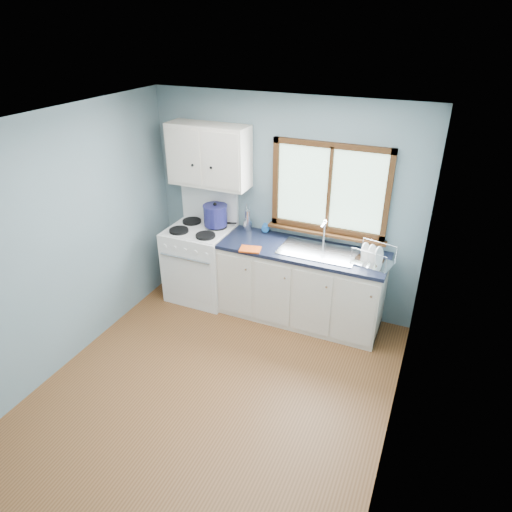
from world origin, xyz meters
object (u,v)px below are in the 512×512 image
at_px(utensil_crock, 248,225).
at_px(dish_rack, 373,259).
at_px(gas_range, 201,261).
at_px(base_cabinets, 300,288).
at_px(skillet, 217,223).
at_px(thermos, 248,221).
at_px(stockpot, 215,215).
at_px(sink, 318,257).

bearing_deg(utensil_crock, dish_rack, -8.73).
distance_m(gas_range, base_cabinets, 1.31).
bearing_deg(gas_range, skillet, 40.76).
height_order(base_cabinets, utensil_crock, utensil_crock).
bearing_deg(skillet, thermos, -11.96).
xyz_separation_m(utensil_crock, thermos, (0.01, -0.03, 0.06)).
bearing_deg(utensil_crock, stockpot, -167.02).
bearing_deg(utensil_crock, base_cabinets, -15.24).
distance_m(stockpot, utensil_crock, 0.41).
relative_size(gas_range, dish_rack, 3.05).
bearing_deg(stockpot, gas_range, -139.55).
bearing_deg(dish_rack, thermos, -175.22).
height_order(sink, thermos, sink).
height_order(gas_range, thermos, gas_range).
bearing_deg(stockpot, sink, -5.10).
xyz_separation_m(gas_range, skillet, (0.17, 0.15, 0.49)).
xyz_separation_m(gas_range, base_cabinets, (1.31, 0.02, -0.08)).
height_order(base_cabinets, stockpot, stockpot).
bearing_deg(sink, gas_range, -179.29).
distance_m(skillet, utensil_crock, 0.39).
bearing_deg(skillet, dish_rack, -24.09).
distance_m(stockpot, thermos, 0.41).
relative_size(gas_range, sink, 1.62).
height_order(stockpot, dish_rack, stockpot).
height_order(gas_range, stockpot, gas_range).
xyz_separation_m(sink, dish_rack, (0.59, -0.03, 0.11)).
height_order(sink, dish_rack, sink).
height_order(base_cabinets, skillet, skillet).
xyz_separation_m(utensil_crock, dish_rack, (1.53, -0.23, -0.02)).
relative_size(gas_range, thermos, 5.10).
relative_size(thermos, dish_rack, 0.60).
distance_m(skillet, thermos, 0.40).
bearing_deg(thermos, skillet, -172.51).
bearing_deg(dish_rack, skillet, -172.12).
relative_size(skillet, stockpot, 1.17).
relative_size(base_cabinets, sink, 2.20).
distance_m(thermos, dish_rack, 1.53).
bearing_deg(dish_rack, sink, -170.14).
height_order(skillet, utensil_crock, utensil_crock).
height_order(gas_range, base_cabinets, gas_range).
relative_size(stockpot, thermos, 1.25).
xyz_separation_m(skillet, stockpot, (-0.01, -0.01, 0.10)).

